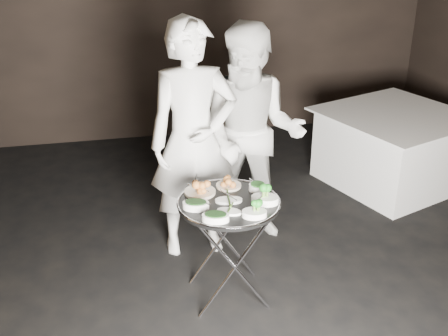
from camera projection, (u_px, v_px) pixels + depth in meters
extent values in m
cube|color=black|center=(255.00, 313.00, 3.94)|extent=(6.00, 7.00, 0.05)
cube|color=black|center=(178.00, 11.00, 6.43)|extent=(6.00, 0.05, 3.00)
cylinder|color=silver|center=(235.00, 268.00, 3.76)|extent=(0.51, 0.02, 0.75)
cylinder|color=silver|center=(235.00, 268.00, 3.76)|extent=(0.51, 0.02, 0.75)
cylinder|color=silver|center=(223.00, 237.00, 4.11)|extent=(0.51, 0.02, 0.75)
cylinder|color=silver|center=(223.00, 237.00, 4.11)|extent=(0.51, 0.02, 0.75)
cylinder|color=silver|center=(197.00, 212.00, 3.75)|extent=(0.02, 0.43, 0.02)
cylinder|color=silver|center=(260.00, 205.00, 3.83)|extent=(0.02, 0.43, 0.02)
cylinder|color=black|center=(229.00, 204.00, 3.78)|extent=(0.69, 0.69, 0.03)
torus|color=silver|center=(229.00, 202.00, 3.77)|extent=(0.70, 0.70, 0.02)
cylinder|color=beige|center=(200.00, 192.00, 3.88)|extent=(0.22, 0.22, 0.02)
cylinder|color=beige|center=(229.00, 186.00, 3.98)|extent=(0.18, 0.18, 0.02)
cylinder|color=white|center=(258.00, 187.00, 3.92)|extent=(0.12, 0.12, 0.05)
cylinder|color=silver|center=(198.00, 187.00, 3.86)|extent=(0.13, 0.15, 0.01)
cylinder|color=silver|center=(229.00, 181.00, 3.95)|extent=(0.06, 0.18, 0.01)
cylinder|color=silver|center=(257.00, 184.00, 3.91)|extent=(0.06, 0.18, 0.01)
cylinder|color=silver|center=(198.00, 202.00, 3.66)|extent=(0.16, 0.10, 0.01)
cylinder|color=silver|center=(262.00, 196.00, 3.75)|extent=(0.11, 0.16, 0.01)
cylinder|color=silver|center=(228.00, 195.00, 3.76)|extent=(0.08, 0.17, 0.01)
imported|color=silver|center=(193.00, 141.00, 4.29)|extent=(0.70, 0.47, 1.88)
imported|color=silver|center=(252.00, 135.00, 4.52)|extent=(1.07, 0.97, 1.80)
cube|color=white|center=(393.00, 150.00, 5.64)|extent=(1.15, 1.15, 0.72)
cube|color=white|center=(398.00, 115.00, 5.48)|extent=(1.29, 1.29, 0.02)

